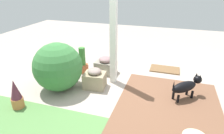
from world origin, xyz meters
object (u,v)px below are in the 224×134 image
(stone_planter_nearest, at_px, (106,66))
(round_shrub, at_px, (58,67))
(terracotta_pot_spiky, at_px, (16,95))
(doormat, at_px, (165,69))
(terracotta_pot_broad, at_px, (64,58))
(dog, at_px, (186,86))
(terracotta_pot_tall, at_px, (83,63))
(porch_pillar, at_px, (114,24))
(stone_planter_near, at_px, (95,79))

(stone_planter_nearest, bearing_deg, round_shrub, 55.90)
(terracotta_pot_spiky, relative_size, doormat, 0.76)
(terracotta_pot_broad, distance_m, dog, 2.90)
(terracotta_pot_tall, bearing_deg, dog, 167.95)
(terracotta_pot_spiky, bearing_deg, porch_pillar, -132.59)
(round_shrub, bearing_deg, terracotta_pot_broad, -65.10)
(terracotta_pot_broad, relative_size, terracotta_pot_tall, 0.80)
(porch_pillar, relative_size, terracotta_pot_tall, 4.12)
(stone_planter_nearest, bearing_deg, stone_planter_near, 90.86)
(porch_pillar, height_order, doormat, porch_pillar)
(stone_planter_near, distance_m, dog, 1.79)
(round_shrub, bearing_deg, porch_pillar, -146.87)
(round_shrub, height_order, doormat, round_shrub)
(dog, bearing_deg, terracotta_pot_spiky, 22.74)
(stone_planter_nearest, xyz_separation_m, terracotta_pot_broad, (1.06, 0.12, 0.10))
(porch_pillar, relative_size, terracotta_pot_broad, 5.18)
(stone_planter_near, bearing_deg, terracotta_pot_spiky, 46.05)
(stone_planter_near, distance_m, doormat, 1.90)
(doormat, bearing_deg, terracotta_pot_broad, 16.66)
(stone_planter_nearest, height_order, doormat, stone_planter_nearest)
(porch_pillar, distance_m, terracotta_pot_broad, 1.70)
(round_shrub, height_order, terracotta_pot_spiky, round_shrub)
(porch_pillar, relative_size, dog, 4.41)
(round_shrub, xyz_separation_m, terracotta_pot_tall, (-0.10, -0.87, -0.27))
(stone_planter_nearest, xyz_separation_m, round_shrub, (0.66, 0.98, 0.30))
(terracotta_pot_tall, distance_m, doormat, 2.06)
(round_shrub, height_order, terracotta_pot_tall, round_shrub)
(terracotta_pot_broad, bearing_deg, porch_pillar, 170.37)
(stone_planter_near, height_order, doormat, stone_planter_near)
(round_shrub, bearing_deg, terracotta_pot_spiky, 66.18)
(stone_planter_nearest, xyz_separation_m, doormat, (-1.36, -0.61, -0.18))
(terracotta_pot_spiky, xyz_separation_m, terracotta_pot_tall, (-0.46, -1.68, -0.04))
(round_shrub, relative_size, dog, 1.69)
(porch_pillar, distance_m, stone_planter_nearest, 1.18)
(porch_pillar, bearing_deg, terracotta_pot_spiky, 47.41)
(porch_pillar, height_order, stone_planter_near, porch_pillar)
(terracotta_pot_spiky, relative_size, dog, 0.94)
(stone_planter_nearest, relative_size, terracotta_pot_broad, 0.99)
(porch_pillar, xyz_separation_m, terracotta_pot_tall, (0.86, -0.25, -1.06))
(stone_planter_near, relative_size, doormat, 0.65)
(terracotta_pot_broad, distance_m, terracotta_pot_tall, 0.51)
(stone_planter_near, xyz_separation_m, round_shrub, (0.67, 0.26, 0.29))
(terracotta_pot_spiky, height_order, doormat, terracotta_pot_spiky)
(terracotta_pot_broad, height_order, terracotta_pot_spiky, terracotta_pot_spiky)
(terracotta_pot_spiky, bearing_deg, dog, -157.26)
(dog, bearing_deg, stone_planter_nearest, -18.58)
(terracotta_pot_spiky, xyz_separation_m, dog, (-2.81, -1.18, 0.01))
(stone_planter_nearest, xyz_separation_m, terracotta_pot_spiky, (1.02, 1.78, 0.07))
(terracotta_pot_broad, bearing_deg, terracotta_pot_spiky, 91.48)
(stone_planter_nearest, bearing_deg, doormat, -155.91)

